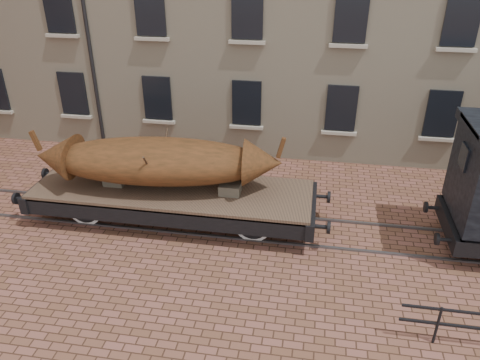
# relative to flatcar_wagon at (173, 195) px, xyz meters

# --- Properties ---
(ground) EXTENTS (90.00, 90.00, 0.00)m
(ground) POSITION_rel_flatcar_wagon_xyz_m (3.98, 0.00, -0.89)
(ground) COLOR brown
(rail_track) EXTENTS (30.00, 1.52, 0.06)m
(rail_track) POSITION_rel_flatcar_wagon_xyz_m (3.98, 0.00, -0.86)
(rail_track) COLOR #59595E
(rail_track) RESTS_ON ground
(flatcar_wagon) EXTENTS (9.42, 2.55, 1.42)m
(flatcar_wagon) POSITION_rel_flatcar_wagon_xyz_m (0.00, 0.00, 0.00)
(flatcar_wagon) COLOR brown
(flatcar_wagon) RESTS_ON ground
(iron_boat) EXTENTS (7.37, 2.63, 1.73)m
(iron_boat) POSITION_rel_flatcar_wagon_xyz_m (-0.37, 0.00, 1.11)
(iron_boat) COLOR brown
(iron_boat) RESTS_ON flatcar_wagon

